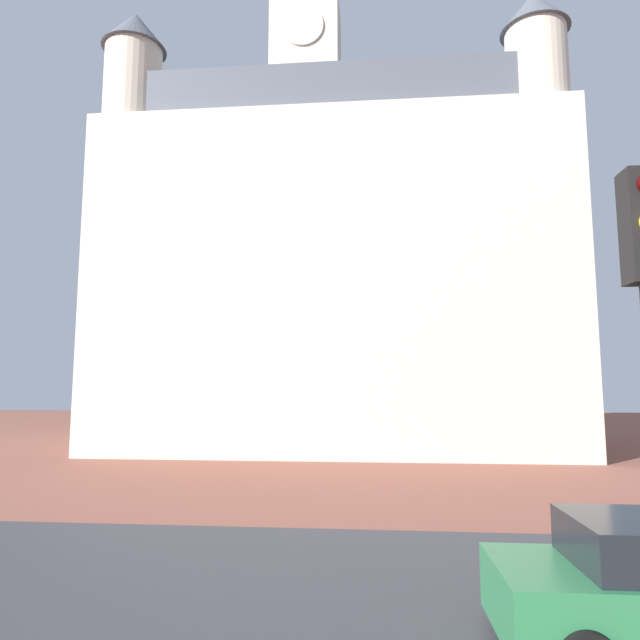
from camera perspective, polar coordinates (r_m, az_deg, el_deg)
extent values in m
plane|color=brown|center=(11.54, -1.61, -22.72)|extent=(120.00, 120.00, 0.00)
cube|color=#38383D|center=(9.57, -3.28, -26.09)|extent=(120.00, 7.60, 0.00)
cube|color=beige|center=(31.95, 1.73, 1.88)|extent=(22.74, 15.56, 16.03)
cube|color=#4C515B|center=(34.57, 1.67, 17.15)|extent=(20.92, 14.32, 2.40)
cube|color=beige|center=(33.34, -1.42, 10.94)|extent=(4.01, 4.01, 26.69)
cylinder|color=silver|center=(36.22, -1.80, 28.05)|extent=(2.41, 0.15, 2.41)
cylinder|color=beige|center=(28.72, -19.37, 7.47)|extent=(2.80, 2.80, 20.14)
cone|color=#4C515B|center=(33.17, -18.52, 26.35)|extent=(3.20, 3.20, 2.00)
cylinder|color=beige|center=(27.31, 22.18, 8.04)|extent=(2.80, 2.80, 19.88)
cone|color=#4C515B|center=(31.84, 21.18, 27.46)|extent=(3.20, 3.20, 2.00)
cylinder|color=black|center=(8.96, 21.34, -24.87)|extent=(0.64, 0.22, 0.64)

